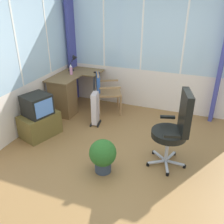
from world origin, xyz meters
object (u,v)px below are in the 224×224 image
desk (64,95)px  office_chair (176,126)px  potted_plant (103,155)px  spray_bottle (71,70)px  desk_lamp (74,60)px  tv_on_stand (39,118)px  wooden_armchair (103,88)px  space_heater (95,108)px  tv_remote (97,73)px

desk → office_chair: office_chair is taller
potted_plant → spray_bottle: bearing=39.9°
desk_lamp → tv_on_stand: (-1.52, -0.09, -0.65)m
tv_on_stand → wooden_armchair: bearing=-28.5°
spray_bottle → space_heater: (-0.47, -0.76, -0.55)m
space_heater → potted_plant: 1.43m
tv_on_stand → space_heater: 1.05m
potted_plant → space_heater: bearing=28.7°
desk_lamp → office_chair: bearing=-122.0°
desk_lamp → space_heater: 1.32m
office_chair → potted_plant: bearing=120.3°
desk → office_chair: 2.55m
desk_lamp → tv_remote: (-0.04, -0.55, -0.20)m
tv_on_stand → space_heater: tv_on_stand is taller
office_chair → tv_on_stand: (-0.02, 2.32, -0.31)m
spray_bottle → tv_on_stand: size_ratio=0.28×
desk → spray_bottle: bearing=-6.2°
desk_lamp → desk: bearing=-175.5°
tv_remote → office_chair: size_ratio=0.13×
desk_lamp → wooden_armchair: desk_lamp is taller
desk_lamp → space_heater: bearing=-133.0°
spray_bottle → office_chair: size_ratio=0.19×
desk_lamp → spray_bottle: desk_lamp is taller
desk → office_chair: (-0.90, -2.37, 0.24)m
desk_lamp → tv_remote: bearing=-94.1°
desk → tv_remote: size_ratio=7.79×
spray_bottle → space_heater: 1.05m
tv_remote → tv_on_stand: size_ratio=0.19×
wooden_armchair → potted_plant: wooden_armchair is taller
desk → potted_plant: desk is taller
spray_bottle → space_heater: spray_bottle is taller
spray_bottle → tv_on_stand: bearing=-179.5°
potted_plant → desk: bearing=46.0°
tv_remote → space_heater: tv_remote is taller
desk_lamp → wooden_armchair: size_ratio=0.40×
wooden_armchair → potted_plant: (-1.78, -0.74, -0.27)m
desk_lamp → wooden_armchair: bearing=-108.1°
tv_on_stand → desk: bearing=2.8°
office_chair → space_heater: office_chair is taller
desk_lamp → space_heater: (-0.78, -0.84, -0.66)m
wooden_armchair → tv_on_stand: size_ratio=1.09×
potted_plant → tv_on_stand: bearing=70.4°
desk → potted_plant: 2.05m
office_chair → tv_on_stand: 2.35m
wooden_armchair → tv_on_stand: (-1.27, 0.69, -0.21)m
wooden_armchair → tv_on_stand: bearing=151.5°
desk → office_chair: bearing=-110.8°
wooden_armchair → office_chair: bearing=-127.4°
tv_remote → space_heater: 0.92m
office_chair → desk_lamp: bearing=58.0°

